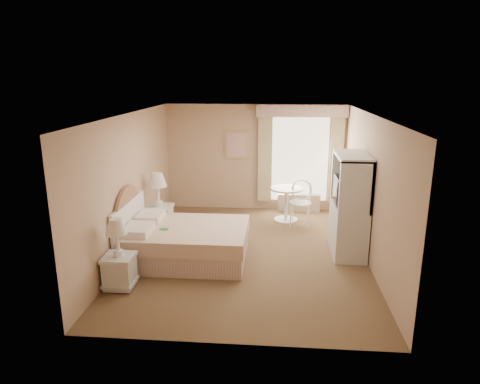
# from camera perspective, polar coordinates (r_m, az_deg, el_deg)

# --- Properties ---
(room) EXTENTS (4.21, 5.51, 2.51)m
(room) POSITION_cam_1_polar(r_m,az_deg,el_deg) (7.47, 1.02, 0.69)
(room) COLOR brown
(room) RESTS_ON ground
(window) EXTENTS (2.05, 0.22, 2.51)m
(window) POSITION_cam_1_polar(r_m,az_deg,el_deg) (10.05, 8.04, 4.85)
(window) COLOR white
(window) RESTS_ON room
(framed_art) EXTENTS (0.52, 0.04, 0.62)m
(framed_art) POSITION_cam_1_polar(r_m,az_deg,el_deg) (10.10, -0.51, 6.25)
(framed_art) COLOR tan
(framed_art) RESTS_ON room
(bed) EXTENTS (2.09, 1.59, 1.41)m
(bed) POSITION_cam_1_polar(r_m,az_deg,el_deg) (7.58, -7.75, -6.48)
(bed) COLOR tan
(bed) RESTS_ON room
(nightstand_near) EXTENTS (0.45, 0.45, 1.09)m
(nightstand_near) POSITION_cam_1_polar(r_m,az_deg,el_deg) (6.76, -15.84, -9.05)
(nightstand_near) COLOR silver
(nightstand_near) RESTS_ON room
(nightstand_far) EXTENTS (0.52, 0.52, 1.27)m
(nightstand_far) POSITION_cam_1_polar(r_m,az_deg,el_deg) (8.75, -10.77, -2.66)
(nightstand_far) COLOR silver
(nightstand_far) RESTS_ON room
(round_table) EXTENTS (0.71, 0.71, 0.75)m
(round_table) POSITION_cam_1_polar(r_m,az_deg,el_deg) (9.51, 6.21, -0.90)
(round_table) COLOR white
(round_table) RESTS_ON room
(cafe_chair) EXTENTS (0.53, 0.53, 0.97)m
(cafe_chair) POSITION_cam_1_polar(r_m,az_deg,el_deg) (9.30, 8.11, -0.93)
(cafe_chair) COLOR white
(cafe_chair) RESTS_ON room
(armoire) EXTENTS (0.55, 1.10, 1.83)m
(armoire) POSITION_cam_1_polar(r_m,az_deg,el_deg) (7.89, 14.36, -2.74)
(armoire) COLOR silver
(armoire) RESTS_ON room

